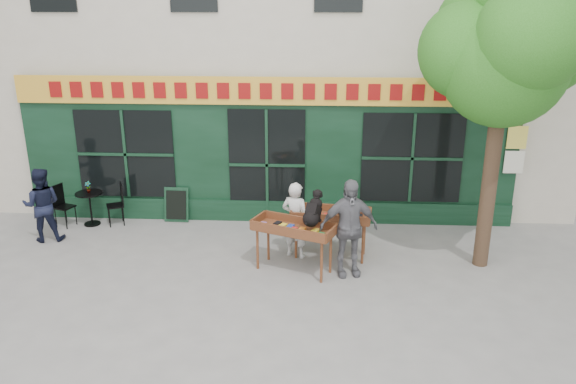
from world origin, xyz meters
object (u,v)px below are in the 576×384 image
at_px(book_cart_center, 294,230).
at_px(dog, 313,208).
at_px(book_cart_right, 331,217).
at_px(woman, 295,220).
at_px(man_left, 42,205).
at_px(man_right, 348,228).
at_px(bistro_table, 90,202).

height_order(book_cart_center, dog, dog).
distance_m(book_cart_center, book_cart_right, 0.97).
relative_size(woman, book_cart_right, 0.98).
bearing_deg(man_left, book_cart_right, 161.10).
bearing_deg(dog, man_right, 20.73).
xyz_separation_m(woman, bistro_table, (-4.68, 1.40, -0.22)).
xyz_separation_m(dog, bistro_table, (-5.03, 2.10, -0.75)).
xyz_separation_m(woman, book_cart_right, (0.69, 0.03, 0.05)).
height_order(woman, man_right, man_right).
bearing_deg(dog, bistro_table, 179.84).
distance_m(dog, man_right, 0.74).
bearing_deg(dog, book_cart_center, -165.68).
bearing_deg(woman, man_right, 166.58).
xyz_separation_m(dog, book_cart_right, (0.34, 0.73, -0.47)).
relative_size(dog, book_cart_right, 0.38).
distance_m(woman, man_right, 1.24).
bearing_deg(man_left, book_cart_center, 153.36).
bearing_deg(woman, man_left, 17.11).
height_order(book_cart_center, woman, woman).
height_order(dog, man_right, man_right).
relative_size(book_cart_right, bistro_table, 2.07).
xyz_separation_m(book_cart_center, man_left, (-5.32, 1.15, -0.03)).
bearing_deg(book_cart_right, bistro_table, 173.82).
bearing_deg(man_left, woman, 160.20).
height_order(man_right, bistro_table, man_right).
xyz_separation_m(man_right, bistro_table, (-5.68, 2.12, -0.38)).
bearing_deg(man_left, man_right, 154.63).
bearing_deg(dog, man_left, -169.47).
distance_m(woman, bistro_table, 4.89).
distance_m(book_cart_center, bistro_table, 5.12).
bearing_deg(woman, book_cart_center, 112.45).
height_order(book_cart_center, man_right, man_right).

